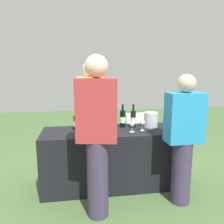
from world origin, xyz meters
TOP-DOWN VIEW (x-y plane):
  - ground_plane at (0.00, 0.00)m, footprint 12.00×12.00m
  - tasting_table at (0.00, 0.00)m, footprint 1.86×0.66m
  - wine_bottle_0 at (-0.48, 0.07)m, footprint 0.07×0.07m
  - wine_bottle_1 at (-0.12, 0.14)m, footprint 0.07×0.07m
  - wine_bottle_2 at (0.17, 0.15)m, footprint 0.08×0.08m
  - wine_bottle_3 at (0.32, 0.10)m, footprint 0.07×0.07m
  - wine_glass_0 at (-0.40, -0.14)m, footprint 0.07×0.07m
  - wine_glass_1 at (-0.18, -0.13)m, footprint 0.07×0.07m
  - wine_glass_2 at (0.02, -0.07)m, footprint 0.06×0.06m
  - wine_glass_3 at (0.25, -0.12)m, footprint 0.07×0.07m
  - wine_glass_4 at (0.40, -0.07)m, footprint 0.07×0.07m
  - ice_bucket at (0.57, 0.09)m, footprint 0.19×0.19m
  - server_pouring at (-0.25, 0.51)m, footprint 0.40×0.24m
  - guest_0 at (-0.25, -0.65)m, footprint 0.45×0.30m
  - guest_1 at (0.75, -0.55)m, footprint 0.41×0.23m
  - menu_board at (0.66, 0.99)m, footprint 0.49×0.06m

SIDE VIEW (x-z plane):
  - ground_plane at x=0.00m, z-range 0.00..0.00m
  - tasting_table at x=0.00m, z-range 0.00..0.78m
  - menu_board at x=0.66m, z-range 0.00..0.82m
  - guest_1 at x=0.75m, z-range 0.05..1.59m
  - wine_glass_2 at x=0.02m, z-range 0.81..0.93m
  - wine_glass_3 at x=0.25m, z-range 0.81..0.95m
  - wine_glass_4 at x=0.40m, z-range 0.81..0.95m
  - wine_glass_1 at x=-0.18m, z-range 0.81..0.95m
  - wine_bottle_0 at x=-0.48m, z-range 0.74..1.04m
  - ice_bucket at x=0.57m, z-range 0.78..0.99m
  - wine_bottle_1 at x=-0.12m, z-range 0.74..1.03m
  - wine_glass_0 at x=-0.40m, z-range 0.81..0.97m
  - wine_bottle_2 at x=0.17m, z-range 0.74..1.07m
  - wine_bottle_3 at x=0.32m, z-range 0.74..1.07m
  - guest_0 at x=-0.25m, z-range 0.08..1.80m
  - server_pouring at x=-0.25m, z-range 0.08..1.79m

